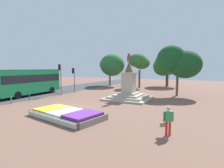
{
  "coord_description": "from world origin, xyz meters",
  "views": [
    {
      "loc": [
        10.57,
        -11.67,
        3.59
      ],
      "look_at": [
        3.0,
        2.95,
        2.11
      ],
      "focal_mm": 28.0,
      "sensor_mm": 36.0,
      "label": 1
    }
  ],
  "objects_px": {
    "pedestrian_with_handbag": "(168,120)",
    "flower_planter": "(67,114)",
    "traffic_light_mid_block": "(60,74)",
    "kerb_bollard_mid_b": "(11,100)",
    "statue_monument": "(129,90)",
    "city_bus": "(29,81)",
    "traffic_light_far_corner": "(74,76)",
    "kerb_bollard_north": "(29,96)"
  },
  "relations": [
    {
      "from": "kerb_bollard_mid_b",
      "to": "traffic_light_mid_block",
      "type": "bearing_deg",
      "value": 86.48
    },
    {
      "from": "pedestrian_with_handbag",
      "to": "kerb_bollard_mid_b",
      "type": "relative_size",
      "value": 1.95
    },
    {
      "from": "pedestrian_with_handbag",
      "to": "statue_monument",
      "type": "bearing_deg",
      "value": 122.67
    },
    {
      "from": "kerb_bollard_mid_b",
      "to": "flower_planter",
      "type": "bearing_deg",
      "value": -8.25
    },
    {
      "from": "kerb_bollard_mid_b",
      "to": "traffic_light_far_corner",
      "type": "bearing_deg",
      "value": 90.27
    },
    {
      "from": "flower_planter",
      "to": "kerb_bollard_mid_b",
      "type": "bearing_deg",
      "value": 171.75
    },
    {
      "from": "flower_planter",
      "to": "traffic_light_far_corner",
      "type": "distance_m",
      "value": 14.08
    },
    {
      "from": "pedestrian_with_handbag",
      "to": "flower_planter",
      "type": "bearing_deg",
      "value": 179.06
    },
    {
      "from": "traffic_light_far_corner",
      "to": "city_bus",
      "type": "distance_m",
      "value": 6.22
    },
    {
      "from": "kerb_bollard_mid_b",
      "to": "kerb_bollard_north",
      "type": "bearing_deg",
      "value": 87.63
    },
    {
      "from": "flower_planter",
      "to": "kerb_bollard_mid_b",
      "type": "relative_size",
      "value": 7.62
    },
    {
      "from": "traffic_light_far_corner",
      "to": "kerb_bollard_north",
      "type": "relative_size",
      "value": 3.86
    },
    {
      "from": "flower_planter",
      "to": "pedestrian_with_handbag",
      "type": "height_order",
      "value": "pedestrian_with_handbag"
    },
    {
      "from": "pedestrian_with_handbag",
      "to": "kerb_bollard_north",
      "type": "bearing_deg",
      "value": 167.65
    },
    {
      "from": "city_bus",
      "to": "statue_monument",
      "type": "bearing_deg",
      "value": 15.51
    },
    {
      "from": "statue_monument",
      "to": "kerb_bollard_north",
      "type": "bearing_deg",
      "value": -147.57
    },
    {
      "from": "statue_monument",
      "to": "kerb_bollard_mid_b",
      "type": "xyz_separation_m",
      "value": [
        -9.54,
        -8.06,
        -0.63
      ]
    },
    {
      "from": "statue_monument",
      "to": "pedestrian_with_handbag",
      "type": "xyz_separation_m",
      "value": [
        6.02,
        -9.39,
        -0.18
      ]
    },
    {
      "from": "traffic_light_far_corner",
      "to": "kerb_bollard_mid_b",
      "type": "xyz_separation_m",
      "value": [
        0.05,
        -9.83,
        -2.09
      ]
    },
    {
      "from": "statue_monument",
      "to": "pedestrian_with_handbag",
      "type": "height_order",
      "value": "statue_monument"
    },
    {
      "from": "flower_planter",
      "to": "kerb_bollard_north",
      "type": "bearing_deg",
      "value": 158.5
    },
    {
      "from": "traffic_light_mid_block",
      "to": "kerb_bollard_north",
      "type": "height_order",
      "value": "traffic_light_mid_block"
    },
    {
      "from": "kerb_bollard_north",
      "to": "statue_monument",
      "type": "bearing_deg",
      "value": 32.43
    },
    {
      "from": "flower_planter",
      "to": "traffic_light_far_corner",
      "type": "relative_size",
      "value": 1.67
    },
    {
      "from": "city_bus",
      "to": "traffic_light_mid_block",
      "type": "bearing_deg",
      "value": 29.42
    },
    {
      "from": "kerb_bollard_mid_b",
      "to": "city_bus",
      "type": "bearing_deg",
      "value": 125.6
    },
    {
      "from": "statue_monument",
      "to": "city_bus",
      "type": "distance_m",
      "value": 13.28
    },
    {
      "from": "flower_planter",
      "to": "statue_monument",
      "type": "distance_m",
      "value": 9.38
    },
    {
      "from": "city_bus",
      "to": "kerb_bollard_north",
      "type": "xyz_separation_m",
      "value": [
        3.32,
        -2.46,
        -1.48
      ]
    },
    {
      "from": "statue_monument",
      "to": "traffic_light_mid_block",
      "type": "relative_size",
      "value": 1.3
    },
    {
      "from": "statue_monument",
      "to": "city_bus",
      "type": "bearing_deg",
      "value": -164.49
    },
    {
      "from": "statue_monument",
      "to": "traffic_light_far_corner",
      "type": "bearing_deg",
      "value": 169.54
    },
    {
      "from": "flower_planter",
      "to": "traffic_light_far_corner",
      "type": "bearing_deg",
      "value": 127.35
    },
    {
      "from": "flower_planter",
      "to": "traffic_light_mid_block",
      "type": "xyz_separation_m",
      "value": [
        -7.98,
        7.78,
        2.58
      ]
    },
    {
      "from": "flower_planter",
      "to": "city_bus",
      "type": "xyz_separation_m",
      "value": [
        -11.61,
        5.73,
        1.73
      ]
    },
    {
      "from": "statue_monument",
      "to": "traffic_light_mid_block",
      "type": "bearing_deg",
      "value": -170.71
    },
    {
      "from": "city_bus",
      "to": "kerb_bollard_north",
      "type": "relative_size",
      "value": 9.86
    },
    {
      "from": "kerb_bollard_north",
      "to": "traffic_light_mid_block",
      "type": "bearing_deg",
      "value": 85.95
    },
    {
      "from": "pedestrian_with_handbag",
      "to": "kerb_bollard_mid_b",
      "type": "xyz_separation_m",
      "value": [
        -15.56,
        1.33,
        -0.45
      ]
    },
    {
      "from": "traffic_light_mid_block",
      "to": "kerb_bollard_mid_b",
      "type": "distance_m",
      "value": 7.0
    },
    {
      "from": "statue_monument",
      "to": "pedestrian_with_handbag",
      "type": "bearing_deg",
      "value": -57.33
    },
    {
      "from": "traffic_light_far_corner",
      "to": "kerb_bollard_north",
      "type": "xyz_separation_m",
      "value": [
        0.13,
        -7.78,
        -2.01
      ]
    }
  ]
}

